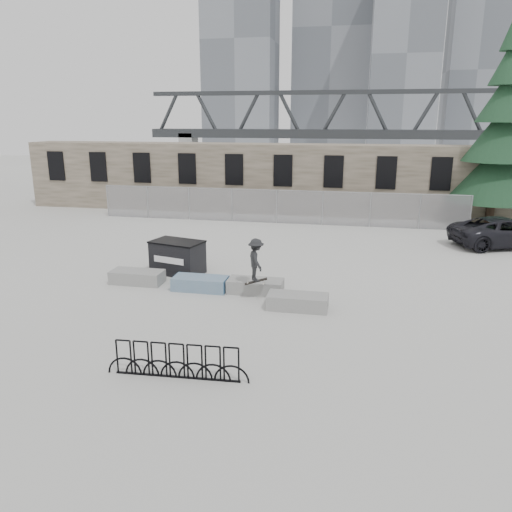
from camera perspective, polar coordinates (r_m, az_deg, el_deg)
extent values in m
plane|color=beige|center=(18.47, -3.88, -3.96)|extent=(120.00, 120.00, 0.00)
cube|color=brown|center=(33.59, 3.40, 8.83)|extent=(36.00, 2.50, 4.50)
cube|color=black|center=(38.03, -21.86, 9.53)|extent=(1.20, 0.12, 2.00)
cube|color=black|center=(36.39, -17.57, 9.69)|extent=(1.20, 0.12, 2.00)
cube|color=black|center=(34.97, -12.90, 9.81)|extent=(1.20, 0.12, 2.00)
cube|color=black|center=(33.79, -7.86, 9.86)|extent=(1.20, 0.12, 2.00)
cube|color=black|center=(32.88, -2.51, 9.83)|extent=(1.20, 0.12, 2.00)
cube|color=black|center=(32.27, 3.10, 9.72)|extent=(1.20, 0.12, 2.00)
cube|color=black|center=(31.96, 8.86, 9.50)|extent=(1.20, 0.12, 2.00)
cube|color=black|center=(31.97, 14.67, 9.19)|extent=(1.20, 0.12, 2.00)
cube|color=black|center=(32.31, 20.40, 8.79)|extent=(1.20, 0.12, 2.00)
cube|color=black|center=(32.95, 25.95, 8.32)|extent=(1.20, 0.12, 2.00)
cylinder|color=gray|center=(33.60, -16.61, 6.06)|extent=(0.06, 0.06, 2.00)
cylinder|color=gray|center=(32.41, -12.28, 6.03)|extent=(0.06, 0.06, 2.00)
cylinder|color=gray|center=(31.42, -7.66, 5.95)|extent=(0.06, 0.06, 2.00)
cylinder|color=gray|center=(30.64, -2.76, 5.83)|extent=(0.06, 0.06, 2.00)
cylinder|color=gray|center=(30.09, 2.35, 5.66)|extent=(0.06, 0.06, 2.00)
cylinder|color=gray|center=(29.79, 7.60, 5.43)|extent=(0.06, 0.06, 2.00)
cylinder|color=gray|center=(29.74, 12.91, 5.16)|extent=(0.06, 0.06, 2.00)
cylinder|color=gray|center=(29.94, 18.19, 4.84)|extent=(0.06, 0.06, 2.00)
cylinder|color=gray|center=(30.40, 23.35, 4.50)|extent=(0.06, 0.06, 2.00)
cube|color=#99999E|center=(30.09, 2.35, 5.66)|extent=(22.00, 0.02, 2.00)
cylinder|color=gray|center=(29.94, 2.37, 7.54)|extent=(22.00, 0.04, 0.04)
cube|color=gray|center=(19.71, -13.43, -2.34)|extent=(2.00, 0.90, 0.49)
cube|color=#2D471E|center=(19.66, -13.46, -1.83)|extent=(1.76, 0.66, 0.10)
cube|color=#306190|center=(18.55, -6.38, -3.13)|extent=(2.00, 0.90, 0.49)
cube|color=#2D471E|center=(18.50, -6.40, -2.58)|extent=(1.76, 0.66, 0.10)
cube|color=gray|center=(18.16, -0.07, -3.45)|extent=(2.00, 0.90, 0.49)
cube|color=#2D471E|center=(18.10, -0.07, -2.90)|extent=(1.76, 0.66, 0.10)
cube|color=gray|center=(16.71, 4.79, -5.22)|extent=(2.00, 0.90, 0.49)
cube|color=#2D471E|center=(16.64, 4.80, -4.62)|extent=(1.76, 0.66, 0.10)
cube|color=black|center=(20.53, -8.94, -0.20)|extent=(2.24, 1.67, 1.30)
cube|color=black|center=(20.36, -9.02, 1.62)|extent=(2.30, 1.73, 0.06)
cube|color=white|center=(20.03, -9.96, -0.49)|extent=(1.36, 0.37, 0.25)
cube|color=black|center=(12.72, -8.96, -13.48)|extent=(3.15, 0.22, 0.04)
torus|color=black|center=(12.96, -14.85, -11.10)|extent=(0.89, 0.09, 0.89)
torus|color=black|center=(12.80, -12.96, -11.33)|extent=(0.89, 0.09, 0.89)
torus|color=black|center=(12.65, -11.02, -11.55)|extent=(0.89, 0.09, 0.89)
torus|color=black|center=(12.52, -9.04, -11.76)|extent=(0.89, 0.09, 0.89)
torus|color=black|center=(12.40, -7.01, -11.96)|extent=(0.89, 0.09, 0.89)
torus|color=black|center=(12.29, -4.94, -12.15)|extent=(0.89, 0.09, 0.89)
torus|color=black|center=(12.20, -2.84, -12.32)|extent=(0.89, 0.09, 0.89)
cylinder|color=#38281E|center=(32.94, 25.27, 5.36)|extent=(0.50, 0.50, 2.36)
cone|color=black|center=(32.71, 25.63, 8.50)|extent=(5.27, 5.27, 3.20)
cone|color=black|center=(32.57, 26.09, 12.32)|extent=(3.98, 3.98, 3.00)
cone|color=black|center=(32.58, 26.52, 15.82)|extent=(2.91, 2.91, 2.60)
cone|color=black|center=(32.69, 26.92, 18.95)|extent=(1.95, 1.95, 2.20)
cube|color=slate|center=(110.60, -1.70, 23.22)|extent=(14.00, 12.00, 42.00)
cube|color=slate|center=(118.33, 8.84, 24.02)|extent=(16.00, 14.00, 48.00)
cube|color=slate|center=(102.62, 16.59, 20.98)|extent=(12.00, 12.00, 34.00)
cube|color=slate|center=(114.14, 23.48, 18.76)|extent=(10.00, 10.00, 30.00)
cube|color=#2D3033|center=(72.01, 16.11, 13.22)|extent=(70.00, 3.00, 1.20)
cube|color=#2D3033|center=(72.06, 16.45, 17.58)|extent=(70.00, 0.60, 0.60)
cube|color=gray|center=(76.01, -7.70, 12.25)|extent=(2.00, 3.00, 4.00)
imported|color=black|center=(27.43, 26.56, 2.47)|extent=(5.73, 3.99, 1.45)
imported|color=black|center=(17.09, -0.01, -0.45)|extent=(0.93, 1.11, 1.49)
cube|color=black|center=(17.32, -0.01, -2.92)|extent=(0.80, 0.31, 0.25)
cylinder|color=beige|center=(17.33, -0.96, -3.09)|extent=(0.06, 0.03, 0.06)
cylinder|color=beige|center=(17.46, -0.86, -2.94)|extent=(0.06, 0.03, 0.06)
cylinder|color=beige|center=(17.22, 0.86, -3.21)|extent=(0.06, 0.03, 0.06)
cylinder|color=beige|center=(17.35, 0.95, -3.06)|extent=(0.06, 0.03, 0.06)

